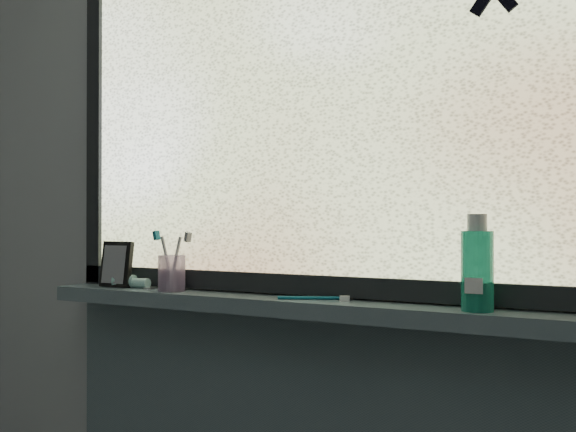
# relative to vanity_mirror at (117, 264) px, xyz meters

# --- Properties ---
(wall_back) EXTENTS (3.00, 0.01, 2.50)m
(wall_back) POSITION_rel_vanity_mirror_xyz_m (0.64, 0.08, 0.16)
(wall_back) COLOR #9EA3A8
(wall_back) RESTS_ON ground
(windowsill) EXTENTS (1.62, 0.14, 0.04)m
(windowsill) POSITION_rel_vanity_mirror_xyz_m (0.64, 0.00, -0.09)
(windowsill) COLOR #4E6068
(windowsill) RESTS_ON wall_back
(window_pane) EXTENTS (1.50, 0.01, 1.00)m
(window_pane) POSITION_rel_vanity_mirror_xyz_m (0.64, 0.05, 0.44)
(window_pane) COLOR silver
(window_pane) RESTS_ON wall_back
(frame_bottom) EXTENTS (1.60, 0.03, 0.05)m
(frame_bottom) POSITION_rel_vanity_mirror_xyz_m (0.64, 0.05, -0.04)
(frame_bottom) COLOR black
(frame_bottom) RESTS_ON windowsill
(frame_left) EXTENTS (0.05, 0.03, 1.10)m
(frame_left) POSITION_rel_vanity_mirror_xyz_m (-0.13, 0.05, 0.44)
(frame_left) COLOR black
(frame_left) RESTS_ON wall_back
(vanity_mirror) EXTENTS (0.10, 0.05, 0.13)m
(vanity_mirror) POSITION_rel_vanity_mirror_xyz_m (0.00, 0.00, 0.00)
(vanity_mirror) COLOR black
(vanity_mirror) RESTS_ON windowsill
(toothpaste_tube) EXTENTS (0.21, 0.07, 0.04)m
(toothpaste_tube) POSITION_rel_vanity_mirror_xyz_m (0.05, 0.00, -0.05)
(toothpaste_tube) COLOR white
(toothpaste_tube) RESTS_ON windowsill
(toothbrush_cup) EXTENTS (0.09, 0.09, 0.10)m
(toothbrush_cup) POSITION_rel_vanity_mirror_xyz_m (0.21, -0.01, -0.02)
(toothbrush_cup) COLOR #BE9CCF
(toothbrush_cup) RESTS_ON windowsill
(toothbrush_lying) EXTENTS (0.18, 0.10, 0.01)m
(toothbrush_lying) POSITION_rel_vanity_mirror_xyz_m (0.62, -0.00, -0.06)
(toothbrush_lying) COLOR #0C5A72
(toothbrush_lying) RESTS_ON windowsill
(mouthwash_bottle) EXTENTS (0.07, 0.07, 0.17)m
(mouthwash_bottle) POSITION_rel_vanity_mirror_xyz_m (1.02, -0.01, 0.04)
(mouthwash_bottle) COLOR #1FA383
(mouthwash_bottle) RESTS_ON windowsill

